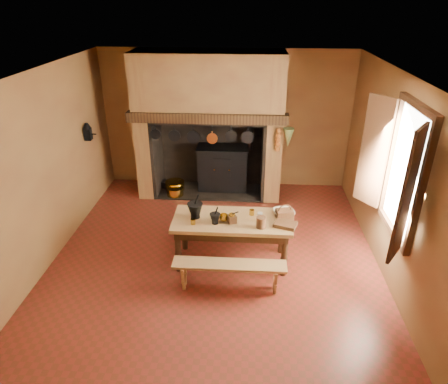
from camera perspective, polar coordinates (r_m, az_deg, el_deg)
name	(u,v)px	position (r m, az deg, el deg)	size (l,w,h in m)	color
floor	(215,256)	(6.37, -1.25, -9.17)	(5.50, 5.50, 0.00)	maroon
ceiling	(213,74)	(5.26, -1.57, 16.46)	(5.50, 5.50, 0.00)	silver
back_wall	(226,120)	(8.25, 0.32, 10.21)	(5.00, 0.02, 2.80)	olive
wall_left	(44,171)	(6.39, -24.36, 2.79)	(0.02, 5.50, 2.80)	olive
wall_right	(394,180)	(6.00, 23.13, 1.55)	(0.02, 5.50, 2.80)	olive
wall_front	(184,315)	(3.37, -5.71, -17.04)	(5.00, 0.02, 2.80)	olive
chimney_breast	(209,105)	(7.74, -2.14, 12.26)	(2.95, 0.96, 2.80)	olive
iron_range	(223,167)	(8.28, -0.11, 3.53)	(1.12, 0.55, 1.60)	black
hearth_pans	(174,188)	(8.36, -7.13, 0.62)	(0.51, 0.62, 0.20)	gold
hanging_pans	(205,137)	(7.40, -2.78, 7.91)	(1.92, 0.29, 0.27)	black
onion_string	(278,140)	(7.36, 7.71, 7.36)	(0.12, 0.10, 0.46)	#B05720
herb_bunch	(288,138)	(7.36, 9.14, 7.67)	(0.20, 0.20, 0.35)	#5A6630
window	(396,172)	(5.49, 23.41, 2.68)	(0.39, 1.75, 1.76)	white
wall_coffee_mill	(87,130)	(7.63, -18.92, 8.32)	(0.23, 0.16, 0.31)	black
work_table	(232,226)	(5.93, 1.14, -4.85)	(1.73, 0.77, 0.75)	tan
bench_front	(229,270)	(5.56, 0.77, -11.07)	(1.55, 0.27, 0.44)	tan
bench_back	(234,223)	(6.61, 1.37, -4.44)	(1.51, 0.27, 0.43)	tan
mortar_large	(195,210)	(5.85, -4.15, -2.54)	(0.23, 0.23, 0.39)	black
mortar_small	(215,218)	(5.71, -1.29, -3.74)	(0.16, 0.16, 0.27)	black
coffee_grinder	(232,218)	(5.75, 1.16, -3.80)	(0.17, 0.15, 0.18)	#361C11
brass_mug_a	(193,222)	(5.74, -4.45, -4.24)	(0.07, 0.07, 0.08)	gold
brass_mug_b	(252,212)	(5.96, 4.00, -2.92)	(0.07, 0.07, 0.08)	gold
mixing_bowl	(284,213)	(6.01, 8.55, -2.96)	(0.31, 0.31, 0.08)	beige
stoneware_crock	(261,222)	(5.64, 5.30, -4.33)	(0.13, 0.13, 0.17)	#54331F
glass_jar	(260,217)	(5.81, 5.14, -3.56)	(0.08, 0.08, 0.14)	beige
wicker_basket	(284,214)	(5.91, 8.64, -3.10)	(0.27, 0.21, 0.23)	#4B2816
wooden_tray	(285,224)	(5.75, 8.75, -4.59)	(0.31, 0.22, 0.05)	#361C11
brass_cup	(224,218)	(5.79, -0.05, -3.70)	(0.13, 0.13, 0.10)	gold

